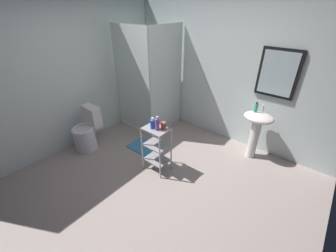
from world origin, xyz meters
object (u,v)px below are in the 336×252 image
(storage_cart, at_px, (156,146))
(hand_soap_bottle, at_px, (256,108))
(shower_stall, at_px, (151,105))
(conditioner_bottle_purple, at_px, (157,124))
(bath_mat, at_px, (145,147))
(toilet, at_px, (87,133))
(shampoo_bottle_blue, at_px, (153,124))
(pedestal_sink, at_px, (257,127))
(rinse_cup, at_px, (163,126))

(storage_cart, distance_m, hand_soap_bottle, 1.65)
(shower_stall, height_order, conditioner_bottle_purple, shower_stall)
(bath_mat, bearing_deg, toilet, -141.42)
(shampoo_bottle_blue, bearing_deg, hand_soap_bottle, 53.18)
(pedestal_sink, distance_m, toilet, 2.87)
(storage_cart, bearing_deg, conditioner_bottle_purple, -18.81)
(toilet, bearing_deg, rinse_cup, 16.31)
(conditioner_bottle_purple, bearing_deg, bath_mat, 153.68)
(hand_soap_bottle, bearing_deg, bath_mat, -145.65)
(pedestal_sink, bearing_deg, shower_stall, -171.96)
(hand_soap_bottle, height_order, conditioner_bottle_purple, hand_soap_bottle)
(toilet, bearing_deg, bath_mat, 38.58)
(pedestal_sink, height_order, rinse_cup, rinse_cup)
(pedestal_sink, bearing_deg, toilet, -145.44)
(hand_soap_bottle, bearing_deg, rinse_cup, -124.64)
(shower_stall, xyz_separation_m, pedestal_sink, (2.06, 0.29, 0.12))
(pedestal_sink, distance_m, storage_cart, 1.63)
(pedestal_sink, distance_m, rinse_cup, 1.54)
(hand_soap_bottle, xyz_separation_m, rinse_cup, (-0.85, -1.23, -0.09))
(toilet, xyz_separation_m, conditioner_bottle_purple, (1.38, 0.34, 0.52))
(shower_stall, distance_m, storage_cart, 1.43)
(hand_soap_bottle, xyz_separation_m, bath_mat, (-1.48, -1.01, -0.87))
(conditioner_bottle_purple, xyz_separation_m, bath_mat, (-0.58, 0.29, -0.82))
(pedestal_sink, height_order, toilet, pedestal_sink)
(storage_cart, xyz_separation_m, shampoo_bottle_blue, (-0.04, -0.02, 0.38))
(toilet, distance_m, storage_cart, 1.39)
(pedestal_sink, relative_size, rinse_cup, 7.46)
(rinse_cup, bearing_deg, bath_mat, 161.25)
(storage_cart, height_order, shampoo_bottle_blue, shampoo_bottle_blue)
(rinse_cup, xyz_separation_m, bath_mat, (-0.63, 0.21, -0.79))
(toilet, height_order, storage_cart, toilet)
(rinse_cup, distance_m, bath_mat, 1.03)
(pedestal_sink, height_order, shampoo_bottle_blue, shampoo_bottle_blue)
(pedestal_sink, bearing_deg, storage_cart, -128.85)
(pedestal_sink, relative_size, bath_mat, 1.35)
(toilet, relative_size, rinse_cup, 7.00)
(pedestal_sink, height_order, hand_soap_bottle, hand_soap_bottle)
(shower_stall, bearing_deg, conditioner_bottle_purple, -42.23)
(pedestal_sink, bearing_deg, shampoo_bottle_blue, -129.50)
(conditioner_bottle_purple, xyz_separation_m, shampoo_bottle_blue, (-0.08, -0.01, -0.02))
(shower_stall, bearing_deg, pedestal_sink, 8.04)
(pedestal_sink, relative_size, conditioner_bottle_purple, 3.86)
(toilet, bearing_deg, pedestal_sink, 34.56)
(conditioner_bottle_purple, distance_m, bath_mat, 1.05)
(toilet, bearing_deg, conditioner_bottle_purple, 13.97)
(shampoo_bottle_blue, height_order, rinse_cup, shampoo_bottle_blue)
(pedestal_sink, distance_m, shampoo_bottle_blue, 1.68)
(toilet, bearing_deg, shower_stall, 77.70)
(toilet, height_order, hand_soap_bottle, hand_soap_bottle)
(shower_stall, relative_size, rinse_cup, 18.42)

